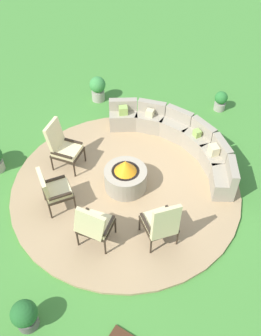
{
  "coord_description": "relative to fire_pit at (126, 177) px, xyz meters",
  "views": [
    {
      "loc": [
        2.88,
        -4.51,
        6.07
      ],
      "look_at": [
        0.0,
        0.2,
        0.45
      ],
      "focal_mm": 39.47,
      "sensor_mm": 36.0,
      "label": 1
    }
  ],
  "objects": [
    {
      "name": "potted_plant_2",
      "position": [
        0.65,
        3.76,
        -0.07
      ],
      "size": [
        0.34,
        0.34,
        0.55
      ],
      "color": "#A89E8E",
      "rests_on": "ground_plane"
    },
    {
      "name": "potted_plant_1",
      "position": [
        -2.41,
        2.42,
        0.03
      ],
      "size": [
        0.44,
        0.44,
        0.71
      ],
      "color": "#A89E8E",
      "rests_on": "ground_plane"
    },
    {
      "name": "ground_plane",
      "position": [
        0.0,
        0.0,
        -0.36
      ],
      "size": [
        24.0,
        24.0,
        0.0
      ],
      "primitive_type": "plane",
      "color": "#478C38"
    },
    {
      "name": "lounge_chair_back_right",
      "position": [
        1.29,
        -0.84,
        0.27
      ],
      "size": [
        0.82,
        0.84,
        1.14
      ],
      "rotation": [
        0.0,
        0.0,
        7.2
      ],
      "color": "#2D2319",
      "rests_on": "patio_circle"
    },
    {
      "name": "curved_stone_bench",
      "position": [
        0.41,
        1.71,
        -0.0
      ],
      "size": [
        3.71,
        1.72,
        0.73
      ],
      "color": "#9E937F",
      "rests_on": "patio_circle"
    },
    {
      "name": "lounge_chair_front_left",
      "position": [
        -1.54,
        -0.15,
        0.28
      ],
      "size": [
        0.73,
        0.66,
        1.15
      ],
      "rotation": [
        0.0,
        0.0,
        4.9
      ],
      "color": "#2D2319",
      "rests_on": "patio_circle"
    },
    {
      "name": "fire_pit",
      "position": [
        0.0,
        0.0,
        0.0
      ],
      "size": [
        0.91,
        0.91,
        0.76
      ],
      "color": "#9E937F",
      "rests_on": "patio_circle"
    },
    {
      "name": "lounge_chair_back_left",
      "position": [
        0.27,
        -1.51,
        0.26
      ],
      "size": [
        0.71,
        0.67,
        1.12
      ],
      "rotation": [
        0.0,
        0.0,
        6.48
      ],
      "color": "#2D2319",
      "rests_on": "patio_circle"
    },
    {
      "name": "patio_circle",
      "position": [
        0.0,
        0.0,
        -0.33
      ],
      "size": [
        4.96,
        4.96,
        0.06
      ],
      "primitive_type": "cylinder",
      "color": "tan",
      "rests_on": "ground_plane"
    },
    {
      "name": "potted_plant_0",
      "position": [
        0.22,
        -3.33,
        -0.03
      ],
      "size": [
        0.43,
        0.43,
        0.61
      ],
      "color": "#605B56",
      "rests_on": "ground_plane"
    },
    {
      "name": "lounge_chair_front_right",
      "position": [
        -0.93,
        -1.22,
        0.24
      ],
      "size": [
        0.76,
        0.79,
        1.03
      ],
      "rotation": [
        0.0,
        0.0,
        5.67
      ],
      "color": "#2D2319",
      "rests_on": "patio_circle"
    }
  ]
}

